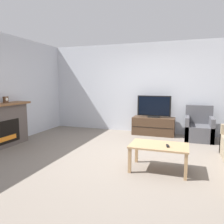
% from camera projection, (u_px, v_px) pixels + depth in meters
% --- Properties ---
extents(ground_plane, '(24.00, 24.00, 0.00)m').
position_uv_depth(ground_plane, '(124.00, 156.00, 4.54)').
color(ground_plane, slate).
extents(wall_back, '(12.00, 0.06, 2.70)m').
position_uv_depth(wall_back, '(146.00, 88.00, 6.63)').
color(wall_back, silver).
rests_on(wall_back, ground).
extents(wall_left, '(0.06, 12.00, 2.70)m').
position_uv_depth(wall_left, '(4.00, 89.00, 5.35)').
color(wall_left, silver).
rests_on(wall_left, ground).
extents(fireplace, '(0.43, 1.51, 1.04)m').
position_uv_depth(fireplace, '(2.00, 125.00, 5.10)').
color(fireplace, '#564C47').
rests_on(fireplace, ground).
extents(mantel_clock, '(0.08, 0.11, 0.15)m').
position_uv_depth(mantel_clock, '(6.00, 100.00, 5.16)').
color(mantel_clock, brown).
rests_on(mantel_clock, fireplace).
extents(tv_stand, '(1.20, 0.49, 0.51)m').
position_uv_depth(tv_stand, '(153.00, 126.00, 6.38)').
color(tv_stand, '#422D1E').
rests_on(tv_stand, ground).
extents(tv, '(0.96, 0.18, 0.63)m').
position_uv_depth(tv, '(154.00, 107.00, 6.31)').
color(tv, black).
rests_on(tv, tv_stand).
extents(armchair, '(0.70, 0.76, 0.90)m').
position_uv_depth(armchair, '(199.00, 129.00, 5.79)').
color(armchair, '#4C4C51').
rests_on(armchair, ground).
extents(coffee_table, '(0.97, 0.61, 0.45)m').
position_uv_depth(coffee_table, '(159.00, 148.00, 3.74)').
color(coffee_table, '#A37F56').
rests_on(coffee_table, ground).
extents(remote, '(0.07, 0.15, 0.02)m').
position_uv_depth(remote, '(168.00, 146.00, 3.62)').
color(remote, black).
rests_on(remote, coffee_table).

